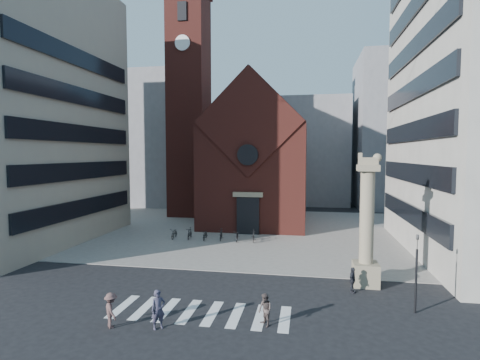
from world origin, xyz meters
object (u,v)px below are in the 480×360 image
at_px(traffic_light, 416,272).
at_px(scooter_0, 174,233).
at_px(pedestrian_1, 265,310).
at_px(pedestrian_2, 352,280).
at_px(lion_column, 367,233).
at_px(pedestrian_0, 158,309).

bearing_deg(traffic_light, scooter_0, 142.51).
xyz_separation_m(pedestrian_1, scooter_0, (-11.22, 17.57, -0.26)).
height_order(pedestrian_2, scooter_0, pedestrian_2).
distance_m(pedestrian_1, scooter_0, 20.85).
bearing_deg(lion_column, pedestrian_2, -123.29).
height_order(traffic_light, scooter_0, traffic_light).
relative_size(pedestrian_1, scooter_0, 0.84).
height_order(pedestrian_0, pedestrian_1, pedestrian_0).
bearing_deg(scooter_0, pedestrian_0, -78.11).
xyz_separation_m(traffic_light, pedestrian_2, (-3.00, 2.46, -1.49)).
relative_size(lion_column, pedestrian_1, 5.33).
relative_size(lion_column, scooter_0, 4.50).
bearing_deg(traffic_light, pedestrian_0, -162.10).
height_order(traffic_light, pedestrian_1, traffic_light).
bearing_deg(pedestrian_1, pedestrian_2, 99.64).
xyz_separation_m(lion_column, pedestrian_0, (-10.98, -8.19, -2.49)).
bearing_deg(scooter_0, lion_column, -37.91).
height_order(lion_column, pedestrian_0, lion_column).
distance_m(lion_column, pedestrian_1, 9.46).
height_order(pedestrian_0, scooter_0, pedestrian_0).
height_order(lion_column, traffic_light, lion_column).
xyz_separation_m(traffic_light, pedestrian_0, (-12.97, -4.19, -1.32)).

